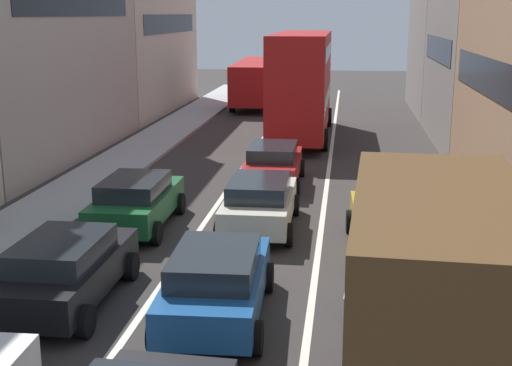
% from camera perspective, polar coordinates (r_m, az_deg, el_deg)
% --- Properties ---
extents(sidewalk_left, '(2.60, 64.00, 0.14)m').
position_cam_1_polar(sidewalk_left, '(27.61, -11.71, 1.29)').
color(sidewalk_left, '#AAAAAA').
rests_on(sidewalk_left, ground).
extents(lane_stripe_left, '(0.16, 60.00, 0.01)m').
position_cam_1_polar(lane_stripe_left, '(26.42, -1.39, 0.87)').
color(lane_stripe_left, silver).
rests_on(lane_stripe_left, ground).
extents(lane_stripe_right, '(0.16, 60.00, 0.01)m').
position_cam_1_polar(lane_stripe_right, '(26.12, 5.99, 0.65)').
color(lane_stripe_right, silver).
rests_on(lane_stripe_right, ground).
extents(removalist_box_truck, '(2.98, 7.80, 3.58)m').
position_cam_1_polar(removalist_box_truck, '(10.94, 14.46, -7.84)').
color(removalist_box_truck, '#B7B29E').
rests_on(removalist_box_truck, ground).
extents(sedan_centre_lane_second, '(2.21, 4.37, 1.49)m').
position_cam_1_polar(sedan_centre_lane_second, '(13.73, -3.30, -8.15)').
color(sedan_centre_lane_second, '#194C8C').
rests_on(sedan_centre_lane_second, ground).
extents(wagon_left_lane_second, '(2.09, 4.32, 1.49)m').
position_cam_1_polar(wagon_left_lane_second, '(14.90, -15.51, -6.84)').
color(wagon_left_lane_second, black).
rests_on(wagon_left_lane_second, ground).
extents(hatchback_centre_lane_third, '(2.11, 4.32, 1.49)m').
position_cam_1_polar(hatchback_centre_lane_third, '(19.31, 0.31, -1.59)').
color(hatchback_centre_lane_third, beige).
rests_on(hatchback_centre_lane_third, ground).
extents(sedan_left_lane_third, '(2.13, 4.33, 1.49)m').
position_cam_1_polar(sedan_left_lane_third, '(19.74, -9.90, -1.45)').
color(sedan_left_lane_third, '#19592D').
rests_on(sedan_left_lane_third, ground).
extents(coupe_centre_lane_fourth, '(2.10, 4.32, 1.49)m').
position_cam_1_polar(coupe_centre_lane_fourth, '(24.30, 1.44, 1.63)').
color(coupe_centre_lane_fourth, '#A51E1E').
rests_on(coupe_centre_lane_fourth, ground).
extents(sedan_right_lane_behind_truck, '(2.22, 4.38, 1.49)m').
position_cam_1_polar(sedan_right_lane_behind_truck, '(17.85, 11.04, -3.15)').
color(sedan_right_lane_behind_truck, '#B29319').
rests_on(sedan_right_lane_behind_truck, ground).
extents(bus_mid_queue_primary, '(2.82, 10.50, 5.06)m').
position_cam_1_polar(bus_mid_queue_primary, '(33.58, 3.82, 8.51)').
color(bus_mid_queue_primary, '#B21919').
rests_on(bus_mid_queue_primary, ground).
extents(bus_far_queue_secondary, '(3.05, 10.58, 2.90)m').
position_cam_1_polar(bus_far_queue_secondary, '(45.93, 0.09, 8.63)').
color(bus_far_queue_secondary, '#B21919').
rests_on(bus_far_queue_secondary, ground).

